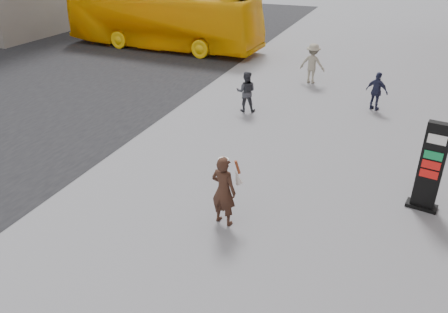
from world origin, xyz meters
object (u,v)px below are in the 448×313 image
at_px(pedestrian_c, 377,91).
at_px(info_pylon, 431,167).
at_px(woman, 224,190).
at_px(pedestrian_a, 246,92).
at_px(bus, 162,19).
at_px(pedestrian_b, 312,64).

bearing_deg(pedestrian_c, info_pylon, 125.88).
distance_m(woman, pedestrian_a, 7.33).
height_order(info_pylon, bus, bus).
distance_m(pedestrian_a, pedestrian_c, 4.98).
height_order(pedestrian_b, pedestrian_c, pedestrian_b).
bearing_deg(pedestrian_c, bus, -4.20).
height_order(bus, pedestrian_c, bus).
bearing_deg(info_pylon, bus, 148.55).
relative_size(woman, bus, 0.15).
relative_size(info_pylon, pedestrian_b, 1.27).
distance_m(info_pylon, pedestrian_b, 10.30).
height_order(pedestrian_a, pedestrian_c, pedestrian_a).
bearing_deg(info_pylon, pedestrian_b, 127.33).
bearing_deg(pedestrian_a, bus, -59.19).
bearing_deg(bus, info_pylon, -128.55).
relative_size(info_pylon, woman, 1.32).
bearing_deg(info_pylon, woman, -140.74).
distance_m(bus, pedestrian_b, 10.27).
height_order(bus, pedestrian_b, bus).
distance_m(info_pylon, bus, 19.14).
relative_size(pedestrian_b, pedestrian_c, 1.21).
distance_m(woman, pedestrian_c, 9.43).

